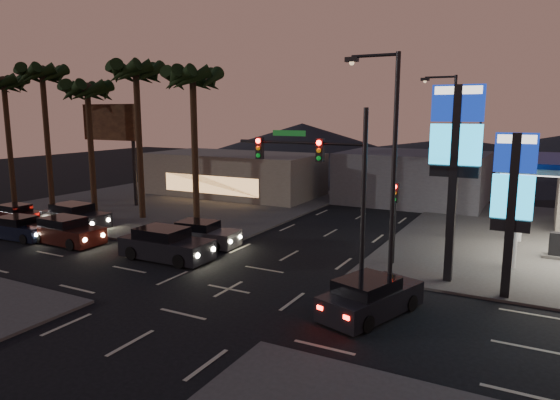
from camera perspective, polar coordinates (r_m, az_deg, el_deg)
The scene contains 26 objects.
ground at distance 22.79m, azimuth -5.90°, elevation -10.09°, with size 140.00×140.00×0.00m, color black.
corner_lot_nw at distance 44.52m, azimuth -11.56°, elevation -0.25°, with size 24.00×24.00×0.12m, color #47443F.
pylon_sign_tall at distance 23.52m, azimuth 19.42°, elevation 5.99°, with size 2.20×0.35×9.00m.
pylon_sign_short at distance 22.46m, azimuth 25.08°, elevation 0.99°, with size 1.60×0.35×7.00m.
traffic_signal_mast at distance 21.52m, azimuth 5.19°, elevation 3.07°, with size 6.10×0.39×8.00m.
pedestal_signal at distance 26.00m, azimuth 12.95°, elevation -1.09°, with size 0.32×0.39×4.30m.
streetlight_near at distance 19.54m, azimuth 12.32°, elevation 3.63°, with size 2.14×0.25×10.00m.
streetlight_mid at distance 32.21m, azimuth 18.68°, elevation 5.74°, with size 2.14×0.25×10.00m.
streetlight_far at distance 46.06m, azimuth 21.60°, elevation 6.68°, with size 2.14×0.25×10.00m.
palm_a at distance 34.44m, azimuth -9.92°, elevation 12.53°, with size 4.41×4.41×10.86m.
palm_b at distance 37.73m, azimuth -16.11°, elevation 12.88°, with size 4.41×4.41×11.46m.
palm_c at distance 41.29m, azimuth -21.13°, elevation 10.81°, with size 4.41×4.41×10.26m.
palm_d at distance 45.22m, azimuth -25.49°, elevation 11.99°, with size 4.41×4.41×11.66m.
palm_e at distance 49.27m, azimuth -28.98°, elevation 10.84°, with size 4.41×4.41×11.06m.
billboard at distance 44.77m, azimuth -18.80°, elevation 7.56°, with size 6.00×0.30×8.50m.
building_far_west at distance 47.84m, azimuth -5.21°, elevation 2.95°, with size 16.00×8.00×4.00m, color #726B5B.
building_far_mid at distance 45.20m, azimuth 14.98°, elevation 2.50°, with size 12.00×9.00×4.40m, color #4C4C51.
hill_left at distance 86.22m, azimuth 2.54°, elevation 6.75°, with size 40.00×40.00×6.00m, color black.
hill_center at distance 78.85m, azimuth 19.23°, elevation 5.18°, with size 60.00×60.00×4.00m, color black.
car_lane_a_front at distance 27.62m, azimuth -12.91°, elevation -5.00°, with size 5.23×2.26×1.69m.
car_lane_a_mid at distance 32.74m, azimuth -23.25°, elevation -3.32°, with size 4.91×2.17×1.58m.
car_lane_a_rear at distance 35.23m, azimuth -27.63°, elevation -2.90°, with size 4.38×2.03×1.40m.
car_lane_b_front at distance 29.96m, azimuth -8.97°, elevation -3.90°, with size 4.62×2.23×1.46m.
car_lane_b_mid at distance 36.96m, azimuth -22.38°, elevation -1.77°, with size 5.11×2.31×1.64m.
car_lane_b_rear at distance 40.27m, azimuth -27.86°, elevation -1.48°, with size 4.15×1.83×1.34m.
suv_station at distance 20.04m, azimuth 10.24°, elevation -10.91°, with size 3.25×4.92×1.52m.
Camera 1 is at (12.04, -17.71, 7.79)m, focal length 32.00 mm.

